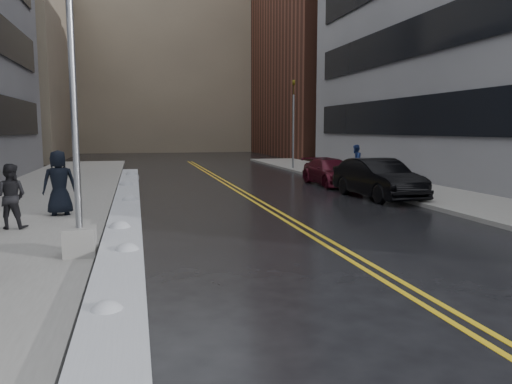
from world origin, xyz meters
TOP-DOWN VIEW (x-y plane):
  - ground at (0.00, 0.00)m, footprint 160.00×160.00m
  - sidewalk_west at (-5.75, 10.00)m, footprint 5.50×50.00m
  - sidewalk_east at (10.00, 10.00)m, footprint 4.00×50.00m
  - lane_line_left at (2.35, 10.00)m, footprint 0.12×50.00m
  - lane_line_right at (2.65, 10.00)m, footprint 0.12×50.00m
  - snow_ridge at (-2.45, 8.00)m, footprint 0.90×30.00m
  - building_east_far at (19.00, 42.00)m, footprint 14.00×20.00m
  - building_far at (2.00, 60.00)m, footprint 36.00×16.00m
  - lamppost at (-3.30, 2.00)m, footprint 0.65×0.65m
  - fire_hydrant at (9.00, 10.00)m, footprint 0.26×0.26m
  - traffic_signal at (8.50, 24.00)m, footprint 0.16×0.20m
  - pedestrian_b at (-5.40, 5.47)m, footprint 0.97×0.82m
  - pedestrian_c at (-4.44, 7.47)m, footprint 1.10×0.83m
  - pedestrian_east at (10.19, 17.53)m, footprint 1.10×1.08m
  - car_black at (7.50, 9.53)m, footprint 2.03×5.05m
  - car_maroon at (7.50, 14.61)m, footprint 1.93×4.62m

SIDE VIEW (x-z plane):
  - ground at x=0.00m, z-range 0.00..0.00m
  - lane_line_left at x=2.35m, z-range 0.00..0.01m
  - lane_line_right at x=2.65m, z-range 0.00..0.01m
  - sidewalk_west at x=-5.75m, z-range 0.00..0.15m
  - sidewalk_east at x=10.00m, z-range 0.00..0.15m
  - snow_ridge at x=-2.45m, z-range 0.00..0.34m
  - fire_hydrant at x=9.00m, z-range 0.18..0.91m
  - car_maroon at x=7.50m, z-range 0.00..1.33m
  - car_black at x=7.50m, z-range 0.00..1.63m
  - pedestrian_b at x=-5.40m, z-range 0.15..1.91m
  - pedestrian_east at x=10.19m, z-range 0.15..1.93m
  - pedestrian_c at x=-4.44m, z-range 0.15..2.18m
  - lamppost at x=-3.30m, z-range -1.28..6.35m
  - traffic_signal at x=8.50m, z-range 0.40..6.40m
  - building_far at x=2.00m, z-range 0.00..22.00m
  - building_east_far at x=19.00m, z-range 0.00..28.00m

